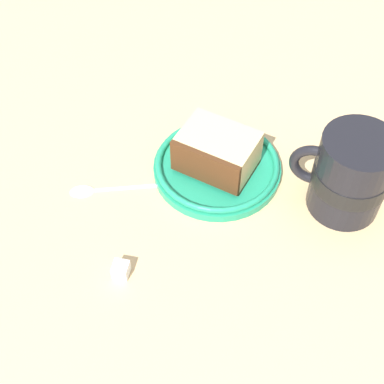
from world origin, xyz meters
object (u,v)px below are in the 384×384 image
Objects in this scene: tea_mug at (350,174)px; sugar_cube at (121,270)px; teaspoon at (100,188)px; small_plate at (217,166)px; cake_slice at (217,152)px.

tea_mug is 27.60cm from sugar_cube.
small_plate is at bearing 19.95° from teaspoon.
small_plate is at bearing 69.06° from cake_slice.
tea_mug is at bearing 4.05° from teaspoon.
cake_slice is at bearing 169.90° from tea_mug.
cake_slice reaches higher than sugar_cube.
teaspoon is 7.46× the size of sugar_cube.
teaspoon is 12.25cm from sugar_cube.
small_plate is 16.08cm from tea_mug.
small_plate is at bearing 168.93° from tea_mug.
cake_slice is 0.95× the size of tea_mug.
cake_slice is 18.26cm from sugar_cube.
small_plate is 18.30cm from sugar_cube.
teaspoon is at bearing -160.84° from cake_slice.
cake_slice reaches higher than small_plate.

